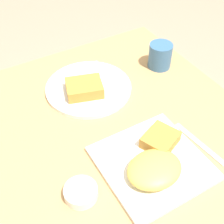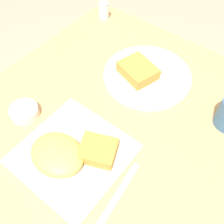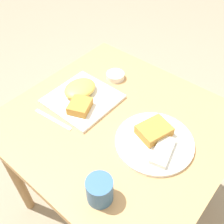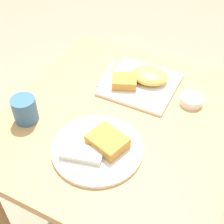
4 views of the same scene
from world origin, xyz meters
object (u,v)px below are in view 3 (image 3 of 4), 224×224
object	(u,v)px
plate_square_near	(81,96)
plate_oval_far	(155,140)
butter_knife	(53,119)
coffee_mug	(100,190)
sauce_ramekin	(115,76)

from	to	relation	value
plate_square_near	plate_oval_far	distance (m)	0.39
butter_knife	coffee_mug	distance (m)	0.40
butter_knife	coffee_mug	size ratio (longest dim) A/B	2.07
butter_knife	sauce_ramekin	bearing A→B (deg)	80.48
plate_square_near	sauce_ramekin	distance (m)	0.22
plate_oval_far	butter_knife	distance (m)	0.43
plate_square_near	sauce_ramekin	size ratio (longest dim) A/B	3.20
plate_oval_far	coffee_mug	bearing A→B (deg)	-2.05
plate_square_near	plate_oval_far	bearing A→B (deg)	90.93
plate_oval_far	coffee_mug	distance (m)	0.30
sauce_ramekin	butter_knife	xyz separation A→B (m)	(0.38, -0.02, -0.01)
butter_knife	coffee_mug	bearing A→B (deg)	-24.54
plate_square_near	butter_knife	size ratio (longest dim) A/B	1.42
sauce_ramekin	coffee_mug	world-z (taller)	coffee_mug
sauce_ramekin	coffee_mug	xyz separation A→B (m)	(0.51, 0.36, 0.03)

